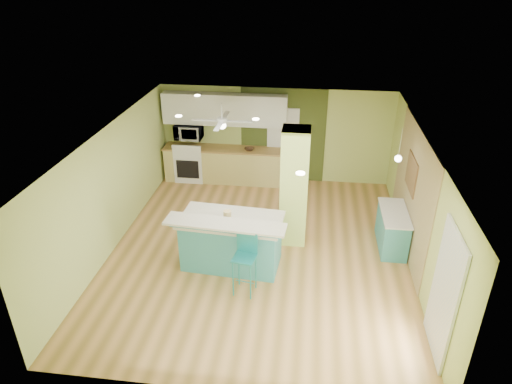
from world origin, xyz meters
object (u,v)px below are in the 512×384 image
peninsula (231,241)px  canister (227,215)px  bar_stool (246,254)px  side_counter (392,229)px  fruit_bowl (249,149)px

peninsula → canister: bearing=157.4°
bar_stool → side_counter: size_ratio=0.92×
peninsula → side_counter: bearing=22.4°
bar_stool → canister: bearing=130.5°
fruit_bowl → canister: canister is taller
bar_stool → side_counter: bearing=42.1°
side_counter → fruit_bowl: (-3.34, 2.63, 0.56)m
bar_stool → canister: (-0.46, 0.77, 0.32)m
fruit_bowl → peninsula: bearing=-87.5°
canister → peninsula: bearing=-26.9°
bar_stool → side_counter: 3.32m
side_counter → peninsula: bearing=-161.9°
peninsula → side_counter: (3.18, 1.04, -0.14)m
side_counter → canister: 3.47m
peninsula → canister: (-0.07, 0.03, 0.55)m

